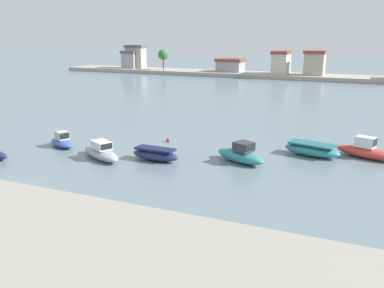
% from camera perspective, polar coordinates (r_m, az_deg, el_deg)
% --- Properties ---
extents(ground_plane, '(400.00, 400.00, 0.00)m').
position_cam_1_polar(ground_plane, '(31.61, -24.66, -6.23)').
color(ground_plane, slate).
extents(moored_boat_1, '(4.02, 2.97, 1.51)m').
position_cam_1_polar(moored_boat_1, '(42.25, -17.22, 0.32)').
color(moored_boat_1, '#3856A8').
rests_on(moored_boat_1, ground).
extents(moored_boat_2, '(5.58, 4.01, 1.60)m').
position_cam_1_polar(moored_boat_2, '(37.38, -12.23, -1.08)').
color(moored_boat_2, '#9E9EA3').
rests_on(moored_boat_2, ground).
extents(moored_boat_3, '(4.42, 1.68, 1.12)m').
position_cam_1_polar(moored_boat_3, '(36.14, -4.99, -1.43)').
color(moored_boat_3, navy).
rests_on(moored_boat_3, ground).
extents(moored_boat_4, '(5.14, 3.54, 1.83)m').
position_cam_1_polar(moored_boat_4, '(35.69, 6.63, -1.46)').
color(moored_boat_4, teal).
rests_on(moored_boat_4, ground).
extents(moored_boat_5, '(5.36, 3.06, 1.15)m').
position_cam_1_polar(moored_boat_5, '(38.88, 15.97, -0.75)').
color(moored_boat_5, teal).
rests_on(moored_boat_5, ground).
extents(moored_boat_6, '(5.65, 3.48, 1.87)m').
position_cam_1_polar(moored_boat_6, '(39.81, 22.57, -0.89)').
color(moored_boat_6, '#C63833').
rests_on(moored_boat_6, ground).
extents(mooring_buoy_0, '(0.29, 0.29, 0.29)m').
position_cam_1_polar(mooring_buoy_0, '(26.84, -9.45, -8.39)').
color(mooring_buoy_0, orange).
rests_on(mooring_buoy_0, ground).
extents(mooring_buoy_2, '(0.42, 0.42, 0.42)m').
position_cam_1_polar(mooring_buoy_2, '(42.26, -3.26, 0.57)').
color(mooring_buoy_2, red).
rests_on(mooring_buoy_2, ground).
extents(distant_shoreline, '(116.52, 9.72, 8.00)m').
position_cam_1_polar(distant_shoreline, '(104.97, 11.55, 9.88)').
color(distant_shoreline, '#9E998C').
rests_on(distant_shoreline, ground).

